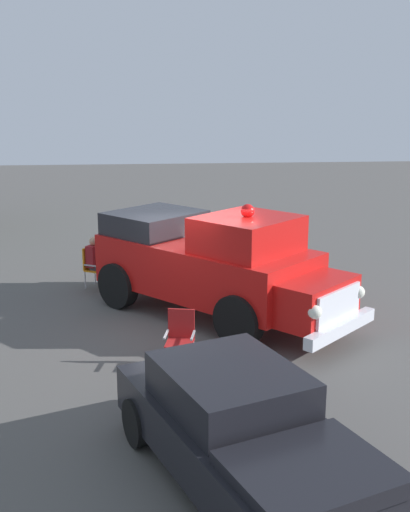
# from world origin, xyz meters

# --- Properties ---
(ground_plane) EXTENTS (60.00, 60.00, 0.00)m
(ground_plane) POSITION_xyz_m (0.00, 0.00, 0.00)
(ground_plane) COLOR #514F4C
(vintage_fire_truck) EXTENTS (5.65, 5.83, 2.59)m
(vintage_fire_truck) POSITION_xyz_m (-0.47, -0.25, 1.20)
(vintage_fire_truck) COLOR black
(vintage_fire_truck) RESTS_ON ground
(classic_hot_rod) EXTENTS (3.29, 4.73, 1.46)m
(classic_hot_rod) POSITION_xyz_m (-0.18, 6.07, 0.75)
(classic_hot_rod) COLOR black
(classic_hot_rod) RESTS_ON ground
(lawn_chair_near_truck) EXTENTS (0.67, 0.67, 1.02)m
(lawn_chair_near_truck) POSITION_xyz_m (2.30, -2.66, 0.59)
(lawn_chair_near_truck) COLOR #B7BABF
(lawn_chair_near_truck) RESTS_ON ground
(lawn_chair_by_car) EXTENTS (0.59, 0.59, 1.02)m
(lawn_chair_by_car) POSITION_xyz_m (0.39, 2.31, 0.59)
(lawn_chair_by_car) COLOR #B7BABF
(lawn_chair_by_car) RESTS_ON ground
(lawn_chair_spare) EXTENTS (0.62, 0.62, 1.02)m
(lawn_chair_spare) POSITION_xyz_m (-0.09, -3.64, 0.59)
(lawn_chair_spare) COLOR #B7BABF
(lawn_chair_spare) RESTS_ON ground
(spectator_seated) EXTENTS (0.65, 0.59, 1.29)m
(spectator_seated) POSITION_xyz_m (2.18, -2.60, 0.70)
(spectator_seated) COLOR #383842
(spectator_seated) RESTS_ON ground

